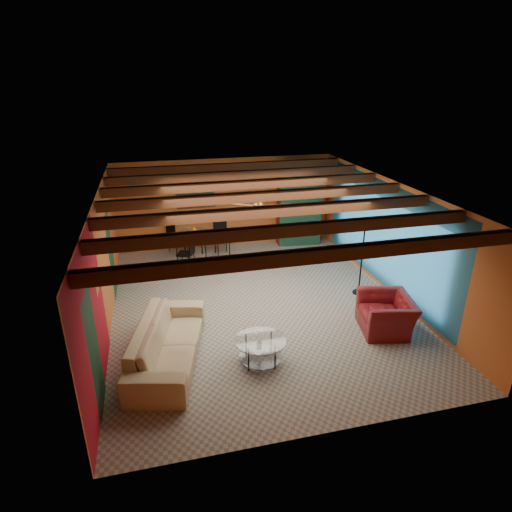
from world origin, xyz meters
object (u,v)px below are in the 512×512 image
object	(u,v)px
potted_plant	(299,166)
vase	(193,220)
armchair	(386,314)
dining_table	(195,241)
floor_lamp	(362,258)
coffee_table	(260,351)
sofa	(168,342)
armoire	(297,209)

from	to	relation	value
potted_plant	vase	size ratio (longest dim) A/B	2.49
armchair	dining_table	bearing A→B (deg)	-132.68
armchair	dining_table	world-z (taller)	dining_table
floor_lamp	potted_plant	distance (m)	4.01
coffee_table	vase	size ratio (longest dim) A/B	4.97
coffee_table	dining_table	world-z (taller)	dining_table
sofa	coffee_table	world-z (taller)	sofa
armoire	vase	distance (m)	3.33
floor_lamp	vase	distance (m)	4.81
potted_plant	armoire	bearing A→B (deg)	0.00
sofa	coffee_table	xyz separation A→B (m)	(1.63, -0.45, -0.15)
potted_plant	dining_table	bearing A→B (deg)	-170.57
armoire	floor_lamp	world-z (taller)	armoire
coffee_table	sofa	bearing A→B (deg)	164.59
dining_table	armoire	size ratio (longest dim) A/B	0.94
armoire	potted_plant	world-z (taller)	potted_plant
coffee_table	dining_table	size ratio (longest dim) A/B	0.46
coffee_table	vase	distance (m)	5.35
floor_lamp	dining_table	bearing A→B (deg)	138.91
armoire	floor_lamp	bearing A→B (deg)	-78.97
sofa	floor_lamp	size ratio (longest dim) A/B	1.46
dining_table	floor_lamp	bearing A→B (deg)	-41.09
floor_lamp	vase	xyz separation A→B (m)	(-3.62, 3.16, 0.25)
sofa	vase	size ratio (longest dim) A/B	14.02
vase	sofa	bearing A→B (deg)	-102.22
armoire	floor_lamp	distance (m)	3.72
dining_table	vase	bearing A→B (deg)	180.00
armchair	floor_lamp	distance (m)	1.74
coffee_table	dining_table	bearing A→B (deg)	96.51
armchair	floor_lamp	world-z (taller)	floor_lamp
coffee_table	armoire	xyz separation A→B (m)	(2.69, 5.79, 0.85)
armoire	potted_plant	bearing A→B (deg)	0.00
sofa	armchair	xyz separation A→B (m)	(4.43, -0.01, -0.02)
floor_lamp	potted_plant	size ratio (longest dim) A/B	3.87
armoire	vase	world-z (taller)	armoire
sofa	floor_lamp	distance (m)	4.96
armchair	coffee_table	bearing A→B (deg)	-68.96
sofa	coffee_table	size ratio (longest dim) A/B	2.82
coffee_table	vase	world-z (taller)	vase
armchair	coffee_table	size ratio (longest dim) A/B	1.20
dining_table	armchair	bearing A→B (deg)	-54.69
armchair	armoire	xyz separation A→B (m)	(-0.11, 5.34, 0.72)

